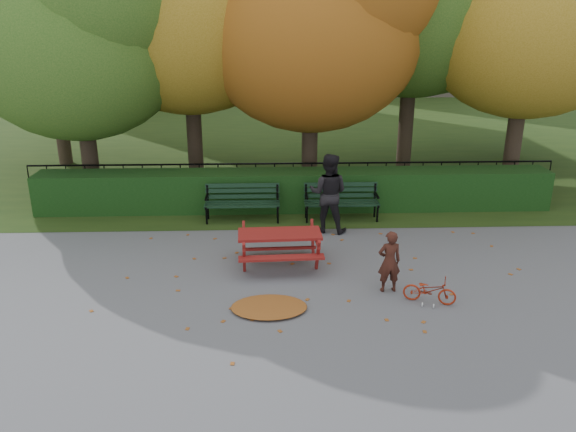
{
  "coord_description": "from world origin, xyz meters",
  "views": [
    {
      "loc": [
        -0.65,
        -9.22,
        4.72
      ],
      "look_at": [
        -0.29,
        1.15,
        1.0
      ],
      "focal_mm": 35.0,
      "sensor_mm": 36.0,
      "label": 1
    }
  ],
  "objects_px": {
    "tree_e": "(550,0)",
    "adult": "(328,193)",
    "picnic_table": "(280,240)",
    "bicycle": "(430,290)",
    "tree_a": "(83,24)",
    "bench_left": "(242,200)",
    "bench_right": "(341,199)",
    "tree_c": "(325,11)",
    "child": "(389,262)"
  },
  "relations": [
    {
      "from": "picnic_table",
      "to": "child",
      "type": "xyz_separation_m",
      "value": [
        1.93,
        -1.18,
        0.04
      ]
    },
    {
      "from": "tree_a",
      "to": "bicycle",
      "type": "bearing_deg",
      "value": -40.31
    },
    {
      "from": "tree_e",
      "to": "adult",
      "type": "relative_size",
      "value": 4.46
    },
    {
      "from": "tree_a",
      "to": "tree_e",
      "type": "xyz_separation_m",
      "value": [
        11.71,
        0.19,
        0.56
      ]
    },
    {
      "from": "tree_e",
      "to": "picnic_table",
      "type": "relative_size",
      "value": 4.85
    },
    {
      "from": "bench_right",
      "to": "bicycle",
      "type": "bearing_deg",
      "value": -76.86
    },
    {
      "from": "tree_a",
      "to": "picnic_table",
      "type": "bearing_deg",
      "value": -43.85
    },
    {
      "from": "bicycle",
      "to": "tree_a",
      "type": "bearing_deg",
      "value": 68.89
    },
    {
      "from": "bench_left",
      "to": "bicycle",
      "type": "bearing_deg",
      "value": -51.69
    },
    {
      "from": "picnic_table",
      "to": "bicycle",
      "type": "distance_m",
      "value": 3.06
    },
    {
      "from": "tree_c",
      "to": "adult",
      "type": "xyz_separation_m",
      "value": [
        -0.14,
        -3.06,
        -3.91
      ]
    },
    {
      "from": "bench_right",
      "to": "picnic_table",
      "type": "distance_m",
      "value": 3.09
    },
    {
      "from": "bicycle",
      "to": "tree_c",
      "type": "bearing_deg",
      "value": 30.15
    },
    {
      "from": "picnic_table",
      "to": "adult",
      "type": "xyz_separation_m",
      "value": [
        1.15,
        1.87,
        0.37
      ]
    },
    {
      "from": "picnic_table",
      "to": "tree_c",
      "type": "bearing_deg",
      "value": 72.9
    },
    {
      "from": "bicycle",
      "to": "tree_e",
      "type": "bearing_deg",
      "value": -15.49
    },
    {
      "from": "bench_left",
      "to": "child",
      "type": "relative_size",
      "value": 1.56
    },
    {
      "from": "tree_c",
      "to": "child",
      "type": "xyz_separation_m",
      "value": [
        0.64,
        -6.11,
        -4.25
      ]
    },
    {
      "from": "tree_e",
      "to": "child",
      "type": "relative_size",
      "value": 7.05
    },
    {
      "from": "bench_left",
      "to": "tree_a",
      "type": "bearing_deg",
      "value": 154.24
    },
    {
      "from": "tree_a",
      "to": "bench_left",
      "type": "xyz_separation_m",
      "value": [
        3.89,
        -1.88,
        -4.0
      ]
    },
    {
      "from": "tree_e",
      "to": "adult",
      "type": "xyz_separation_m",
      "value": [
        -5.83,
        -2.87,
        -4.17
      ]
    },
    {
      "from": "bench_left",
      "to": "bench_right",
      "type": "xyz_separation_m",
      "value": [
        2.4,
        0.0,
        0.0
      ]
    },
    {
      "from": "tree_a",
      "to": "tree_c",
      "type": "bearing_deg",
      "value": 3.65
    },
    {
      "from": "child",
      "to": "adult",
      "type": "distance_m",
      "value": 3.16
    },
    {
      "from": "bench_left",
      "to": "picnic_table",
      "type": "height_order",
      "value": "bench_left"
    },
    {
      "from": "tree_c",
      "to": "bench_right",
      "type": "relative_size",
      "value": 4.44
    },
    {
      "from": "bench_right",
      "to": "picnic_table",
      "type": "relative_size",
      "value": 1.07
    },
    {
      "from": "bench_right",
      "to": "adult",
      "type": "bearing_deg",
      "value": -116.87
    },
    {
      "from": "tree_a",
      "to": "bench_right",
      "type": "height_order",
      "value": "tree_a"
    },
    {
      "from": "tree_c",
      "to": "bench_right",
      "type": "height_order",
      "value": "tree_c"
    },
    {
      "from": "bicycle",
      "to": "adult",
      "type": "bearing_deg",
      "value": 41.11
    },
    {
      "from": "adult",
      "to": "child",
      "type": "bearing_deg",
      "value": 120.48
    },
    {
      "from": "picnic_table",
      "to": "bicycle",
      "type": "bearing_deg",
      "value": -35.11
    },
    {
      "from": "tree_c",
      "to": "bicycle",
      "type": "height_order",
      "value": "tree_c"
    },
    {
      "from": "picnic_table",
      "to": "adult",
      "type": "relative_size",
      "value": 0.92
    },
    {
      "from": "tree_e",
      "to": "adult",
      "type": "distance_m",
      "value": 7.72
    },
    {
      "from": "tree_e",
      "to": "adult",
      "type": "height_order",
      "value": "tree_e"
    },
    {
      "from": "tree_a",
      "to": "picnic_table",
      "type": "xyz_separation_m",
      "value": [
        4.73,
        -4.55,
        -3.98
      ]
    },
    {
      "from": "tree_a",
      "to": "bicycle",
      "type": "height_order",
      "value": "tree_a"
    },
    {
      "from": "picnic_table",
      "to": "adult",
      "type": "height_order",
      "value": "adult"
    },
    {
      "from": "tree_a",
      "to": "bench_left",
      "type": "height_order",
      "value": "tree_a"
    },
    {
      "from": "picnic_table",
      "to": "tree_e",
      "type": "bearing_deg",
      "value": 31.73
    },
    {
      "from": "bench_left",
      "to": "tree_e",
      "type": "bearing_deg",
      "value": 14.81
    },
    {
      "from": "bench_left",
      "to": "bicycle",
      "type": "height_order",
      "value": "bench_left"
    },
    {
      "from": "tree_e",
      "to": "picnic_table",
      "type": "height_order",
      "value": "tree_e"
    },
    {
      "from": "bench_right",
      "to": "bicycle",
      "type": "height_order",
      "value": "bench_right"
    },
    {
      "from": "tree_c",
      "to": "child",
      "type": "bearing_deg",
      "value": -83.97
    },
    {
      "from": "tree_a",
      "to": "picnic_table",
      "type": "height_order",
      "value": "tree_a"
    },
    {
      "from": "bench_right",
      "to": "bicycle",
      "type": "xyz_separation_m",
      "value": [
        1.01,
        -4.31,
        -0.28
      ]
    }
  ]
}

